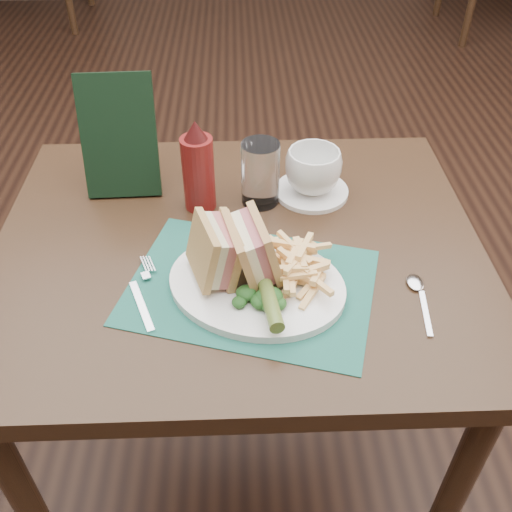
{
  "coord_description": "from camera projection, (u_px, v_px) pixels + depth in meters",
  "views": [
    {
      "loc": [
        0.0,
        -1.31,
        1.42
      ],
      "look_at": [
        0.03,
        -0.59,
        0.8
      ],
      "focal_mm": 40.0,
      "sensor_mm": 36.0,
      "label": 1
    }
  ],
  "objects": [
    {
      "name": "saucer",
      "position": [
        312.0,
        191.0,
        1.17
      ],
      "size": [
        0.17,
        0.17,
        0.01
      ],
      "primitive_type": "cylinder",
      "rotation": [
        0.0,
        0.0,
        -0.13
      ],
      "color": "white",
      "rests_on": "table_main"
    },
    {
      "name": "placemat",
      "position": [
        251.0,
        286.0,
        0.96
      ],
      "size": [
        0.47,
        0.39,
        0.0
      ],
      "primitive_type": "cube",
      "rotation": [
        0.0,
        0.0,
        -0.29
      ],
      "color": "#1B584B",
      "rests_on": "table_main"
    },
    {
      "name": "sandwich_half_a",
      "position": [
        203.0,
        253.0,
        0.92
      ],
      "size": [
        0.11,
        0.13,
        0.11
      ],
      "primitive_type": null,
      "rotation": [
        0.0,
        0.24,
        0.31
      ],
      "color": "tan",
      "rests_on": "plate"
    },
    {
      "name": "pickle_spear",
      "position": [
        270.0,
        301.0,
        0.88
      ],
      "size": [
        0.04,
        0.12,
        0.03
      ],
      "primitive_type": "cylinder",
      "rotation": [
        1.54,
        0.0,
        0.13
      ],
      "color": "#4D6526",
      "rests_on": "plate"
    },
    {
      "name": "coffee_cup",
      "position": [
        313.0,
        171.0,
        1.14
      ],
      "size": [
        0.16,
        0.16,
        0.09
      ],
      "primitive_type": "imported",
      "rotation": [
        0.0,
        0.0,
        0.6
      ],
      "color": "white",
      "rests_on": "saucer"
    },
    {
      "name": "plate",
      "position": [
        257.0,
        285.0,
        0.95
      ],
      "size": [
        0.37,
        0.33,
        0.01
      ],
      "primitive_type": null,
      "rotation": [
        0.0,
        0.0,
        -0.36
      ],
      "color": "white",
      "rests_on": "placemat"
    },
    {
      "name": "floor",
      "position": [
        241.0,
        320.0,
        1.92
      ],
      "size": [
        7.0,
        7.0,
        0.0
      ],
      "primitive_type": "plane",
      "color": "black",
      "rests_on": "ground"
    },
    {
      "name": "check_presenter",
      "position": [
        119.0,
        136.0,
        1.12
      ],
      "size": [
        0.15,
        0.1,
        0.23
      ],
      "primitive_type": "cube",
      "rotation": [
        -0.31,
        0.0,
        0.04
      ],
      "color": "black",
      "rests_on": "table_main"
    },
    {
      "name": "ketchup_bottle",
      "position": [
        198.0,
        166.0,
        1.08
      ],
      "size": [
        0.07,
        0.07,
        0.19
      ],
      "primitive_type": null,
      "rotation": [
        0.0,
        0.0,
        0.14
      ],
      "color": "#601110",
      "rests_on": "table_main"
    },
    {
      "name": "fries_pile",
      "position": [
        299.0,
        260.0,
        0.94
      ],
      "size": [
        0.18,
        0.2,
        0.06
      ],
      "primitive_type": null,
      "color": "#FBCB7D",
      "rests_on": "plate"
    },
    {
      "name": "sandwich_half_b",
      "position": [
        241.0,
        250.0,
        0.92
      ],
      "size": [
        0.1,
        0.13,
        0.11
      ],
      "primitive_type": null,
      "rotation": [
        0.0,
        -0.24,
        0.22
      ],
      "color": "tan",
      "rests_on": "plate"
    },
    {
      "name": "kale_garnish",
      "position": [
        260.0,
        299.0,
        0.9
      ],
      "size": [
        0.11,
        0.08,
        0.03
      ],
      "primitive_type": null,
      "color": "#173E16",
      "rests_on": "plate"
    },
    {
      "name": "fork",
      "position": [
        143.0,
        291.0,
        0.95
      ],
      "size": [
        0.09,
        0.17,
        0.01
      ],
      "primitive_type": null,
      "rotation": [
        0.0,
        0.0,
        0.37
      ],
      "color": "silver",
      "rests_on": "placemat"
    },
    {
      "name": "drinking_glass",
      "position": [
        260.0,
        174.0,
        1.11
      ],
      "size": [
        0.09,
        0.09,
        0.13
      ],
      "primitive_type": "cylinder",
      "rotation": [
        0.0,
        0.0,
        -0.19
      ],
      "color": "white",
      "rests_on": "table_main"
    },
    {
      "name": "table_main",
      "position": [
        241.0,
        369.0,
        1.3
      ],
      "size": [
        0.9,
        0.75,
        0.75
      ],
      "primitive_type": null,
      "color": "black",
      "rests_on": "ground"
    },
    {
      "name": "spoon",
      "position": [
        422.0,
        301.0,
        0.93
      ],
      "size": [
        0.05,
        0.15,
        0.01
      ],
      "primitive_type": null,
      "rotation": [
        0.0,
        0.0,
        -0.12
      ],
      "color": "silver",
      "rests_on": "table_main"
    }
  ]
}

